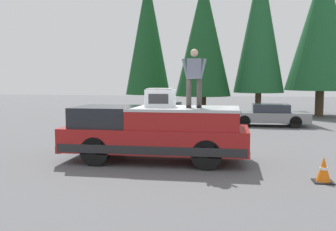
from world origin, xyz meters
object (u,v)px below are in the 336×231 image
object	(u,v)px
traffic_cone	(324,171)
parked_car_navy	(163,113)
parked_car_grey	(269,115)
person_on_truck_bed	(194,77)
compressor_unit	(160,98)
pickup_truck	(156,133)

from	to	relation	value
traffic_cone	parked_car_navy	bearing A→B (deg)	26.99
parked_car_grey	traffic_cone	world-z (taller)	parked_car_grey
person_on_truck_bed	parked_car_navy	bearing A→B (deg)	15.04
compressor_unit	parked_car_navy	distance (m)	10.47
compressor_unit	parked_car_navy	bearing A→B (deg)	9.83
person_on_truck_bed	traffic_cone	xyz separation A→B (m)	(-1.53, -3.29, -2.26)
person_on_truck_bed	traffic_cone	bearing A→B (deg)	-114.96
pickup_truck	compressor_unit	distance (m)	1.06
compressor_unit	parked_car_grey	bearing A→B (deg)	-23.05
pickup_truck	person_on_truck_bed	xyz separation A→B (m)	(-0.17, -1.17, 1.68)
compressor_unit	traffic_cone	size ratio (longest dim) A/B	1.35
parked_car_grey	parked_car_navy	size ratio (longest dim) A/B	1.00
pickup_truck	parked_car_grey	distance (m)	10.50
parked_car_navy	compressor_unit	bearing A→B (deg)	-170.17
person_on_truck_bed	pickup_truck	bearing A→B (deg)	81.87
pickup_truck	parked_car_navy	world-z (taller)	pickup_truck
parked_car_navy	traffic_cone	world-z (taller)	parked_car_navy
pickup_truck	parked_car_grey	world-z (taller)	pickup_truck
pickup_truck	compressor_unit	size ratio (longest dim) A/B	6.60
parked_car_navy	traffic_cone	distance (m)	13.41
pickup_truck	parked_car_grey	bearing A→B (deg)	-23.71
person_on_truck_bed	parked_car_grey	bearing A→B (deg)	-17.35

